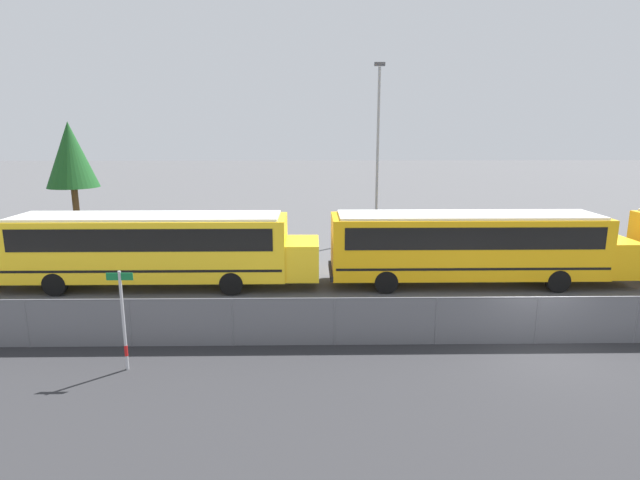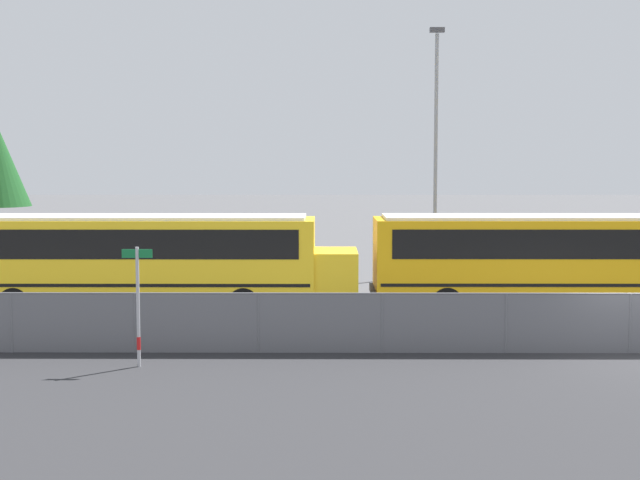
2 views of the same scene
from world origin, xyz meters
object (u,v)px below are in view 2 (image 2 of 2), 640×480
(street_sign, at_px, (138,303))
(light_pole, at_px, (436,143))
(school_bus_3, at_px, (562,255))
(school_bus_2, at_px, (145,255))

(street_sign, bearing_deg, light_pole, 62.08)
(school_bus_3, bearing_deg, street_sign, -147.10)
(school_bus_3, relative_size, light_pole, 1.24)
(school_bus_3, xyz_separation_m, light_pole, (-2.87, 9.17, 3.68))
(street_sign, height_order, light_pole, light_pole)
(school_bus_2, height_order, street_sign, school_bus_2)
(street_sign, relative_size, light_pole, 0.27)
(school_bus_2, height_order, light_pole, light_pole)
(school_bus_2, relative_size, street_sign, 4.54)
(school_bus_3, relative_size, street_sign, 4.54)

